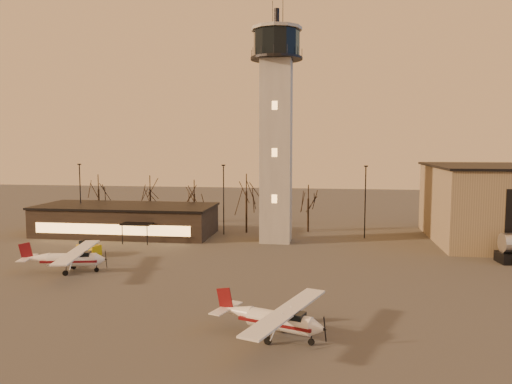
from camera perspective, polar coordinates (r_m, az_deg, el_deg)
ground at (r=38.91m, az=-2.49°, el=-14.23°), size 220.00×220.00×0.00m
control_tower at (r=66.38m, az=2.33°, el=8.30°), size 6.80×6.80×32.60m
terminal at (r=74.63m, az=-14.62°, el=-3.09°), size 25.40×12.20×4.30m
light_poles at (r=67.70m, az=2.80°, el=-1.01°), size 58.50×12.25×10.14m
tree_row at (r=78.21m, az=-7.03°, el=0.24°), size 37.20×9.20×8.80m
cessna_front at (r=34.77m, az=2.94°, el=-14.88°), size 8.78×10.73×3.01m
cessna_rear at (r=54.79m, az=-20.11°, el=-7.51°), size 9.24×11.63×3.20m
service_cart at (r=62.42m, az=-18.57°, el=-6.28°), size 3.08×2.52×1.73m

